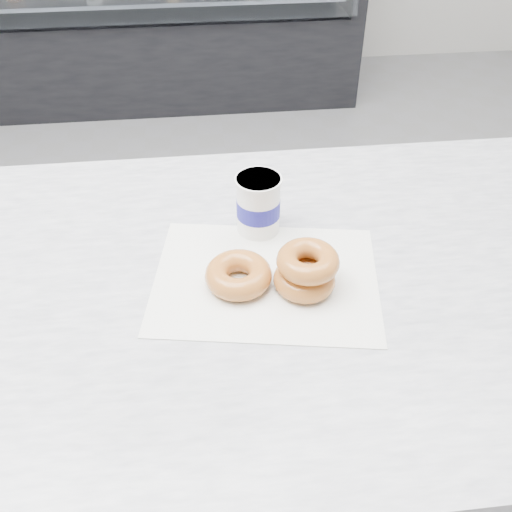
{
  "coord_description": "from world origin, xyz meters",
  "views": [
    {
      "loc": [
        0.28,
        -1.24,
        1.49
      ],
      "look_at": [
        0.36,
        -0.57,
        0.92
      ],
      "focal_mm": 40.0,
      "sensor_mm": 36.0,
      "label": 1
    }
  ],
  "objects_px": {
    "counter": "(79,458)",
    "coffee_cup": "(258,204)",
    "donut_single": "(238,275)",
    "display_case": "(138,7)",
    "donut_stack": "(306,270)"
  },
  "relations": [
    {
      "from": "donut_single",
      "to": "display_case",
      "type": "bearing_deg",
      "value": 96.86
    },
    {
      "from": "donut_single",
      "to": "donut_stack",
      "type": "bearing_deg",
      "value": -9.88
    },
    {
      "from": "counter",
      "to": "display_case",
      "type": "bearing_deg",
      "value": 90.0
    },
    {
      "from": "counter",
      "to": "coffee_cup",
      "type": "height_order",
      "value": "coffee_cup"
    },
    {
      "from": "counter",
      "to": "donut_stack",
      "type": "relative_size",
      "value": 23.31
    },
    {
      "from": "donut_single",
      "to": "coffee_cup",
      "type": "bearing_deg",
      "value": 71.13
    },
    {
      "from": "counter",
      "to": "coffee_cup",
      "type": "relative_size",
      "value": 29.89
    },
    {
      "from": "counter",
      "to": "display_case",
      "type": "distance_m",
      "value": 2.72
    },
    {
      "from": "display_case",
      "to": "donut_single",
      "type": "height_order",
      "value": "display_case"
    },
    {
      "from": "donut_single",
      "to": "donut_stack",
      "type": "relative_size",
      "value": 0.77
    },
    {
      "from": "donut_single",
      "to": "donut_stack",
      "type": "xyz_separation_m",
      "value": [
        0.1,
        -0.02,
        0.01
      ]
    },
    {
      "from": "counter",
      "to": "coffee_cup",
      "type": "xyz_separation_m",
      "value": [
        0.37,
        0.12,
        0.5
      ]
    },
    {
      "from": "donut_single",
      "to": "coffee_cup",
      "type": "height_order",
      "value": "coffee_cup"
    },
    {
      "from": "counter",
      "to": "coffee_cup",
      "type": "distance_m",
      "value": 0.64
    },
    {
      "from": "counter",
      "to": "donut_stack",
      "type": "distance_m",
      "value": 0.64
    }
  ]
}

